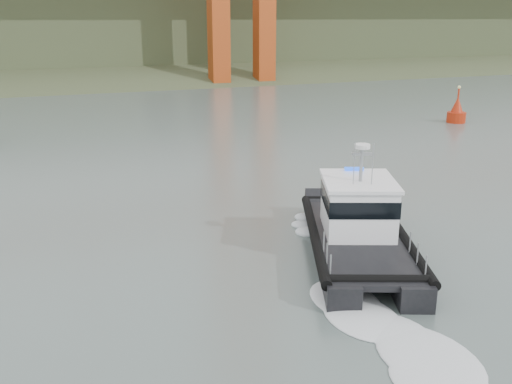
% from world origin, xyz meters
% --- Properties ---
extents(ground, '(400.00, 400.00, 0.00)m').
position_xyz_m(ground, '(0.00, 0.00, 0.00)').
color(ground, '#46534F').
rests_on(ground, ground).
extents(headlands, '(500.00, 105.36, 27.12)m').
position_xyz_m(headlands, '(0.00, 125.50, 7.05)').
color(headlands, '#313F24').
rests_on(headlands, ground).
extents(patrol_boat, '(8.16, 12.22, 5.58)m').
position_xyz_m(patrol_boat, '(2.42, 5.31, 1.40)').
color(patrol_boat, black).
rests_on(patrol_boat, ground).
extents(nav_buoy, '(2.00, 2.00, 4.17)m').
position_xyz_m(nav_buoy, '(31.00, 32.35, 1.10)').
color(nav_buoy, '#A9230B').
rests_on(nav_buoy, ground).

